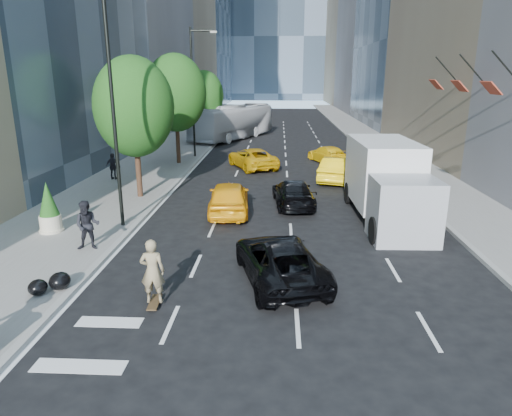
# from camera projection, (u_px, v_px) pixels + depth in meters

# --- Properties ---
(ground) EXTENTS (160.00, 160.00, 0.00)m
(ground) POSITION_uv_depth(u_px,v_px,m) (265.00, 267.00, 16.27)
(ground) COLOR black
(ground) RESTS_ON ground
(sidewalk_left) EXTENTS (6.00, 120.00, 0.15)m
(sidewalk_left) POSITION_uv_depth(u_px,v_px,m) (185.00, 143.00, 45.44)
(sidewalk_left) COLOR slate
(sidewalk_left) RESTS_ON ground
(sidewalk_right) EXTENTS (4.00, 120.00, 0.15)m
(sidewalk_right) POSITION_uv_depth(u_px,v_px,m) (377.00, 144.00, 44.52)
(sidewalk_right) COLOR slate
(sidewalk_right) RESTS_ON ground
(lamp_near) EXTENTS (2.13, 0.22, 10.00)m
(lamp_near) POSITION_uv_depth(u_px,v_px,m) (116.00, 95.00, 18.78)
(lamp_near) COLOR black
(lamp_near) RESTS_ON sidewalk_left
(lamp_far) EXTENTS (2.13, 0.22, 10.00)m
(lamp_far) POSITION_uv_depth(u_px,v_px,m) (195.00, 85.00, 36.04)
(lamp_far) COLOR black
(lamp_far) RESTS_ON sidewalk_left
(tree_near) EXTENTS (4.20, 4.20, 7.46)m
(tree_near) POSITION_uv_depth(u_px,v_px,m) (134.00, 107.00, 23.85)
(tree_near) COLOR black
(tree_near) RESTS_ON sidewalk_left
(tree_mid) EXTENTS (4.50, 4.50, 7.99)m
(tree_mid) POSITION_uv_depth(u_px,v_px,m) (176.00, 93.00, 33.34)
(tree_mid) COLOR black
(tree_mid) RESTS_ON sidewalk_left
(tree_far) EXTENTS (3.90, 3.90, 6.92)m
(tree_far) POSITION_uv_depth(u_px,v_px,m) (204.00, 95.00, 46.00)
(tree_far) COLOR black
(tree_far) RESTS_ON sidewalk_left
(traffic_signal) EXTENTS (2.48, 0.53, 5.20)m
(traffic_signal) POSITION_uv_depth(u_px,v_px,m) (222.00, 96.00, 53.74)
(traffic_signal) COLOR black
(traffic_signal) RESTS_ON sidewalk_left
(facade_flags) EXTENTS (1.85, 13.30, 2.05)m
(facade_flags) POSITION_uv_depth(u_px,v_px,m) (477.00, 83.00, 23.60)
(facade_flags) COLOR black
(facade_flags) RESTS_ON ground
(skateboarder) EXTENTS (0.75, 0.52, 1.96)m
(skateboarder) POSITION_uv_depth(u_px,v_px,m) (153.00, 275.00, 13.28)
(skateboarder) COLOR #857553
(skateboarder) RESTS_ON ground
(black_sedan_lincoln) EXTENTS (3.56, 5.49, 1.41)m
(black_sedan_lincoln) POSITION_uv_depth(u_px,v_px,m) (280.00, 260.00, 15.09)
(black_sedan_lincoln) COLOR black
(black_sedan_lincoln) RESTS_ON ground
(black_sedan_mercedes) EXTENTS (2.36, 4.89, 1.37)m
(black_sedan_mercedes) POSITION_uv_depth(u_px,v_px,m) (293.00, 193.00, 23.69)
(black_sedan_mercedes) COLOR black
(black_sedan_mercedes) RESTS_ON ground
(taxi_a) EXTENTS (2.27, 4.90, 1.62)m
(taxi_a) POSITION_uv_depth(u_px,v_px,m) (229.00, 197.00, 22.37)
(taxi_a) COLOR #FCA90D
(taxi_a) RESTS_ON ground
(taxi_b) EXTENTS (3.01, 4.99, 1.55)m
(taxi_b) POSITION_uv_depth(u_px,v_px,m) (337.00, 169.00, 29.27)
(taxi_b) COLOR yellow
(taxi_b) RESTS_ON ground
(taxi_c) EXTENTS (4.37, 5.79, 1.46)m
(taxi_c) POSITION_uv_depth(u_px,v_px,m) (252.00, 158.00, 33.39)
(taxi_c) COLOR #D19B0B
(taxi_c) RESTS_ON ground
(taxi_d) EXTENTS (3.18, 4.78, 1.29)m
(taxi_d) POSITION_uv_depth(u_px,v_px,m) (327.00, 154.00, 35.54)
(taxi_d) COLOR yellow
(taxi_d) RESTS_ON ground
(city_bus) EXTENTS (8.08, 13.00, 3.59)m
(city_bus) POSITION_uv_depth(u_px,v_px,m) (233.00, 122.00, 48.31)
(city_bus) COLOR silver
(city_bus) RESTS_ON ground
(box_truck) EXTENTS (2.96, 7.62, 3.61)m
(box_truck) POSITION_uv_depth(u_px,v_px,m) (387.00, 182.00, 21.11)
(box_truck) COLOR silver
(box_truck) RESTS_ON ground
(pedestrian_a) EXTENTS (1.04, 0.87, 1.92)m
(pedestrian_a) POSITION_uv_depth(u_px,v_px,m) (87.00, 225.00, 17.29)
(pedestrian_a) COLOR black
(pedestrian_a) RESTS_ON sidewalk_left
(pedestrian_b) EXTENTS (1.03, 0.54, 1.67)m
(pedestrian_b) POSITION_uv_depth(u_px,v_px,m) (113.00, 166.00, 29.05)
(pedestrian_b) COLOR black
(pedestrian_b) RESTS_ON sidewalk_left
(planter_shrub) EXTENTS (0.90, 0.90, 2.16)m
(planter_shrub) POSITION_uv_depth(u_px,v_px,m) (49.00, 208.00, 19.27)
(planter_shrub) COLOR beige
(planter_shrub) RESTS_ON sidewalk_left
(garbage_bags) EXTENTS (1.10, 1.06, 0.54)m
(garbage_bags) POSITION_uv_depth(u_px,v_px,m) (51.00, 283.00, 14.07)
(garbage_bags) COLOR black
(garbage_bags) RESTS_ON sidewalk_left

